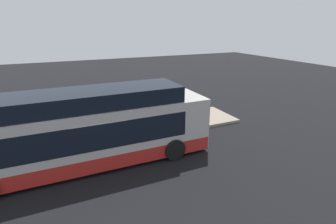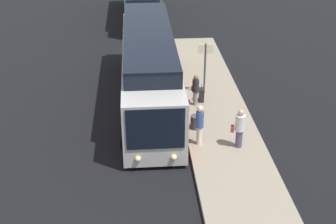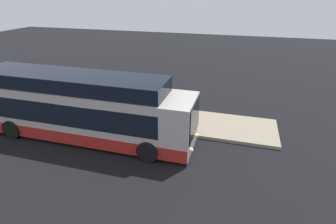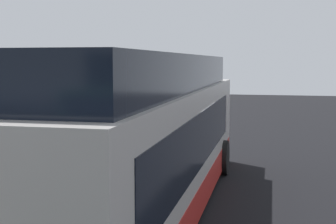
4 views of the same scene
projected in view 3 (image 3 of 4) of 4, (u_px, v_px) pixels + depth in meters
The scene contains 9 objects.
ground at pixel (96, 139), 14.89m from camera, with size 80.00×80.00×0.00m, color black.
platform at pixel (121, 113), 17.69m from camera, with size 20.00×3.34×0.20m.
bus_lead at pixel (81, 110), 14.46m from camera, with size 12.66×2.90×3.69m.
passenger_boarding at pixel (185, 103), 16.57m from camera, with size 0.50×0.65×1.79m.
passenger_waiting at pixel (173, 112), 15.17m from camera, with size 0.47×0.47×1.86m.
passenger_with_bags at pixel (116, 106), 16.45m from camera, with size 0.54×0.37×1.62m.
suitcase at pixel (114, 110), 17.08m from camera, with size 0.42×0.23×0.94m.
sign_post at pixel (100, 87), 16.97m from camera, with size 0.10×0.80×2.76m.
trash_bin at pixel (151, 120), 15.82m from camera, with size 0.44×0.44×0.65m.
Camera 3 is at (7.48, -11.21, 7.70)m, focal length 28.00 mm.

